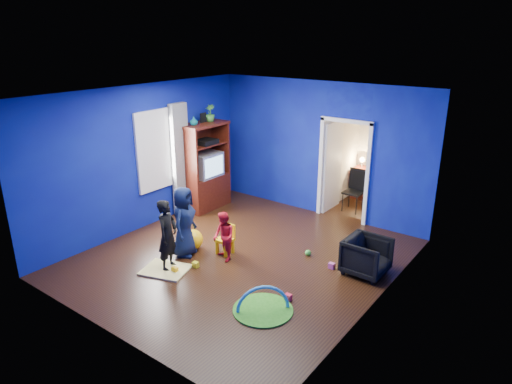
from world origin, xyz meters
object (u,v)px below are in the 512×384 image
Objects in this scene: child_black at (168,235)px; hopper_ball at (193,240)px; vase at (194,121)px; toddler_red at (224,237)px; kid_chair at (225,241)px; child_navy at (184,222)px; play_mat at (263,310)px; study_desk at (370,184)px; armchair at (367,256)px; tv_armoire at (205,166)px; crt_tv at (206,165)px; folding_chair at (353,192)px.

child_black is 3.32× the size of hopper_ball.
hopper_ball is (1.27, -1.45, -1.86)m from vase.
kid_chair is at bearing 153.36° from toddler_red.
child_navy is 2.57m from vase.
study_desk is (-0.68, 5.36, 0.36)m from play_mat.
armchair is 4.59m from vase.
vase reaches higher than tv_armoire.
study_desk reaches higher than armchair.
vase is 0.21× the size of study_desk.
crt_tv is 2.51m from kid_chair.
crt_tv is 3.96m from study_desk.
hopper_ball is (1.27, -1.75, -0.79)m from tv_armoire.
tv_armoire reaches higher than study_desk.
hopper_ball is at bearing 159.05° from play_mat.
kid_chair is at bearing 146.77° from play_mat.
armchair is 0.36× the size of tv_armoire.
child_navy reaches higher than toddler_red.
armchair is at bearing 68.80° from play_mat.
play_mat is 4.48m from folding_chair.
child_black is at bearing 178.15° from play_mat.
toddler_red is 3.62m from folding_chair.
tv_armoire reaches higher than crt_tv.
vase is (-1.47, 2.24, 1.43)m from child_black.
toddler_red is (0.70, 0.26, -0.20)m from child_navy.
crt_tv is 0.79× the size of play_mat.
kid_chair is (1.87, -1.24, -1.80)m from vase.
vase reaches higher than toddler_red.
study_desk is at bearing 97.23° from play_mat.
tv_armoire is 4.47m from play_mat.
toddler_red is 4.95× the size of vase.
tv_armoire reaches higher than toddler_red.
child_black is 4.54m from folding_chair.
vase reaches higher than armchair.
tv_armoire reaches higher than armchair.
tv_armoire reaches higher than play_mat.
play_mat is (1.63, -1.07, -0.24)m from kid_chair.
hopper_ball is (-0.75, -0.01, -0.26)m from toddler_red.
armchair reaches higher than kid_chair.
folding_chair is (-1.42, 2.48, 0.14)m from armchair.
play_mat is at bearing -33.43° from vase.
vase reaches higher than play_mat.
child_navy is 0.52m from hopper_ball.
armchair is 2.46m from toddler_red.
child_navy is at bearing -132.70° from toddler_red.
crt_tv reaches higher than folding_chair.
crt_tv is (-1.28, 2.00, 0.37)m from child_navy.
toddler_red is 0.97× the size of folding_chair.
crt_tv is (0.04, 0.00, 0.04)m from tv_armoire.
study_desk is (1.34, 5.30, -0.25)m from child_black.
child_navy is 0.82m from kid_chair.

